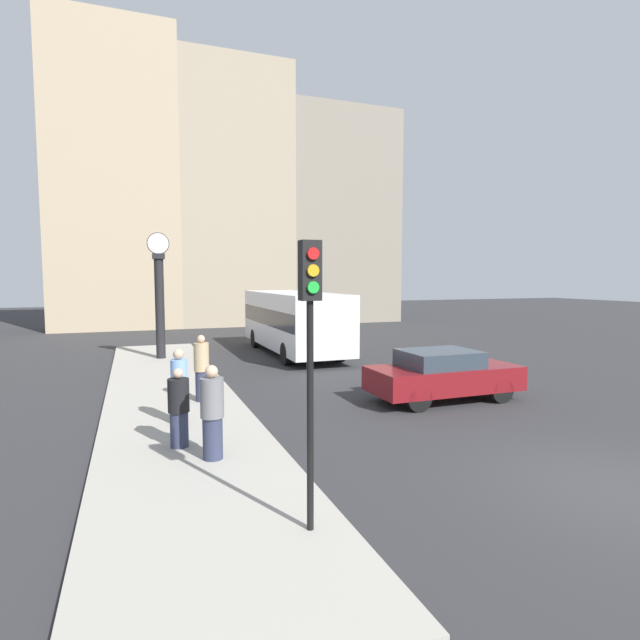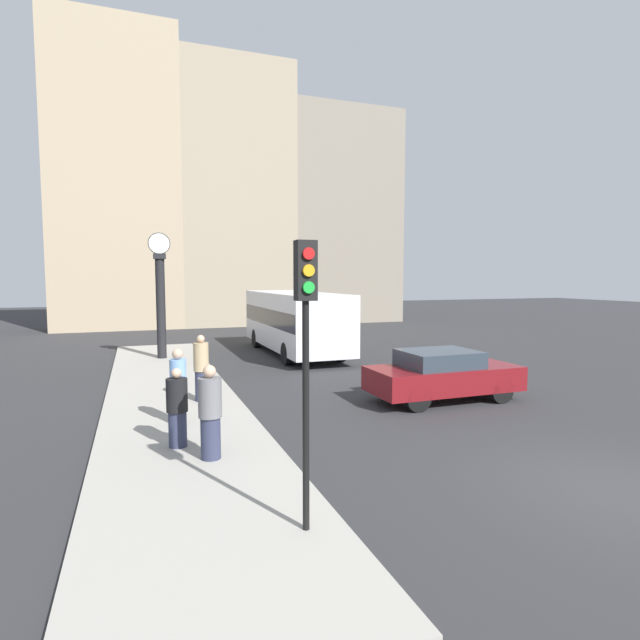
{
  "view_description": "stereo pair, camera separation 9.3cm",
  "coord_description": "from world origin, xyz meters",
  "px_view_note": "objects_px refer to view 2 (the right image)",
  "views": [
    {
      "loc": [
        -7.31,
        -5.66,
        3.43
      ],
      "look_at": [
        -1.81,
        8.94,
        2.1
      ],
      "focal_mm": 28.0,
      "sensor_mm": 36.0,
      "label": 1
    },
    {
      "loc": [
        -7.22,
        -5.69,
        3.43
      ],
      "look_at": [
        -1.81,
        8.94,
        2.1
      ],
      "focal_mm": 28.0,
      "sensor_mm": 36.0,
      "label": 2
    }
  ],
  "objects_px": {
    "traffic_light_near": "(306,325)",
    "pedestrian_blue_stripe": "(178,386)",
    "sedan_car": "(443,375)",
    "street_clock": "(161,298)",
    "pedestrian_black_jacket": "(177,408)",
    "pedestrian_tan_coat": "(201,368)",
    "pedestrian_grey_jacket": "(210,413)",
    "bus_distant": "(294,319)"
  },
  "relations": [
    {
      "from": "street_clock",
      "to": "sedan_car",
      "type": "bearing_deg",
      "value": -54.13
    },
    {
      "from": "street_clock",
      "to": "pedestrian_tan_coat",
      "type": "height_order",
      "value": "street_clock"
    },
    {
      "from": "sedan_car",
      "to": "pedestrian_grey_jacket",
      "type": "bearing_deg",
      "value": -158.69
    },
    {
      "from": "traffic_light_near",
      "to": "pedestrian_black_jacket",
      "type": "relative_size",
      "value": 2.43
    },
    {
      "from": "pedestrian_blue_stripe",
      "to": "pedestrian_tan_coat",
      "type": "bearing_deg",
      "value": 69.36
    },
    {
      "from": "traffic_light_near",
      "to": "pedestrian_black_jacket",
      "type": "height_order",
      "value": "traffic_light_near"
    },
    {
      "from": "pedestrian_grey_jacket",
      "to": "pedestrian_blue_stripe",
      "type": "xyz_separation_m",
      "value": [
        -0.37,
        2.47,
        0.0
      ]
    },
    {
      "from": "pedestrian_black_jacket",
      "to": "pedestrian_grey_jacket",
      "type": "relative_size",
      "value": 0.9
    },
    {
      "from": "sedan_car",
      "to": "bus_distant",
      "type": "bearing_deg",
      "value": 97.83
    },
    {
      "from": "pedestrian_grey_jacket",
      "to": "bus_distant",
      "type": "bearing_deg",
      "value": 66.1
    },
    {
      "from": "traffic_light_near",
      "to": "pedestrian_blue_stripe",
      "type": "xyz_separation_m",
      "value": [
        -1.18,
        5.52,
        -1.85
      ]
    },
    {
      "from": "traffic_light_near",
      "to": "pedestrian_tan_coat",
      "type": "relative_size",
      "value": 2.12
    },
    {
      "from": "sedan_car",
      "to": "street_clock",
      "type": "height_order",
      "value": "street_clock"
    },
    {
      "from": "pedestrian_black_jacket",
      "to": "sedan_car",
      "type": "bearing_deg",
      "value": 13.52
    },
    {
      "from": "street_clock",
      "to": "pedestrian_grey_jacket",
      "type": "xyz_separation_m",
      "value": [
        0.26,
        -12.36,
        -1.61
      ]
    },
    {
      "from": "traffic_light_near",
      "to": "pedestrian_tan_coat",
      "type": "xyz_separation_m",
      "value": [
        -0.43,
        7.51,
        -1.82
      ]
    },
    {
      "from": "pedestrian_grey_jacket",
      "to": "street_clock",
      "type": "bearing_deg",
      "value": 91.23
    },
    {
      "from": "traffic_light_near",
      "to": "pedestrian_tan_coat",
      "type": "height_order",
      "value": "traffic_light_near"
    },
    {
      "from": "bus_distant",
      "to": "pedestrian_tan_coat",
      "type": "height_order",
      "value": "bus_distant"
    },
    {
      "from": "pedestrian_blue_stripe",
      "to": "street_clock",
      "type": "bearing_deg",
      "value": 89.39
    },
    {
      "from": "bus_distant",
      "to": "street_clock",
      "type": "bearing_deg",
      "value": 179.12
    },
    {
      "from": "pedestrian_grey_jacket",
      "to": "pedestrian_blue_stripe",
      "type": "height_order",
      "value": "pedestrian_grey_jacket"
    },
    {
      "from": "street_clock",
      "to": "pedestrian_black_jacket",
      "type": "bearing_deg",
      "value": -91.25
    },
    {
      "from": "bus_distant",
      "to": "traffic_light_near",
      "type": "bearing_deg",
      "value": -106.79
    },
    {
      "from": "traffic_light_near",
      "to": "pedestrian_blue_stripe",
      "type": "distance_m",
      "value": 5.94
    },
    {
      "from": "pedestrian_black_jacket",
      "to": "pedestrian_tan_coat",
      "type": "bearing_deg",
      "value": 75.92
    },
    {
      "from": "sedan_car",
      "to": "traffic_light_near",
      "type": "relative_size",
      "value": 1.12
    },
    {
      "from": "traffic_light_near",
      "to": "pedestrian_blue_stripe",
      "type": "height_order",
      "value": "traffic_light_near"
    },
    {
      "from": "sedan_car",
      "to": "street_clock",
      "type": "xyz_separation_m",
      "value": [
        -7.03,
        9.72,
        1.85
      ]
    },
    {
      "from": "street_clock",
      "to": "pedestrian_blue_stripe",
      "type": "distance_m",
      "value": 10.02
    },
    {
      "from": "street_clock",
      "to": "pedestrian_tan_coat",
      "type": "distance_m",
      "value": 8.08
    },
    {
      "from": "traffic_light_near",
      "to": "street_clock",
      "type": "height_order",
      "value": "street_clock"
    },
    {
      "from": "street_clock",
      "to": "bus_distant",
      "type": "bearing_deg",
      "value": -0.88
    },
    {
      "from": "pedestrian_grey_jacket",
      "to": "sedan_car",
      "type": "bearing_deg",
      "value": 21.31
    },
    {
      "from": "traffic_light_near",
      "to": "street_clock",
      "type": "distance_m",
      "value": 15.45
    },
    {
      "from": "traffic_light_near",
      "to": "street_clock",
      "type": "xyz_separation_m",
      "value": [
        -1.08,
        15.41,
        -0.24
      ]
    },
    {
      "from": "pedestrian_blue_stripe",
      "to": "sedan_car",
      "type": "bearing_deg",
      "value": 1.39
    },
    {
      "from": "traffic_light_near",
      "to": "street_clock",
      "type": "relative_size",
      "value": 0.74
    },
    {
      "from": "sedan_car",
      "to": "street_clock",
      "type": "bearing_deg",
      "value": 125.87
    },
    {
      "from": "bus_distant",
      "to": "pedestrian_tan_coat",
      "type": "xyz_separation_m",
      "value": [
        -5.06,
        -7.81,
        -0.58
      ]
    },
    {
      "from": "pedestrian_blue_stripe",
      "to": "pedestrian_tan_coat",
      "type": "xyz_separation_m",
      "value": [
        0.75,
        1.99,
        0.03
      ]
    },
    {
      "from": "pedestrian_grey_jacket",
      "to": "pedestrian_tan_coat",
      "type": "xyz_separation_m",
      "value": [
        0.38,
        4.45,
        0.03
      ]
    }
  ]
}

